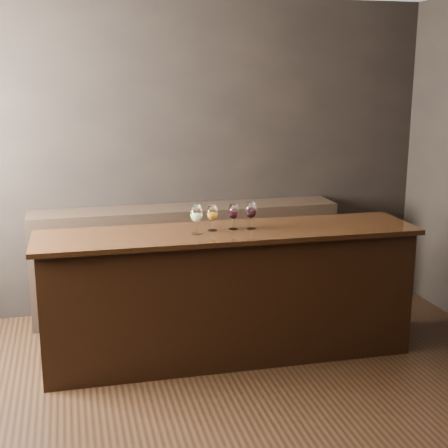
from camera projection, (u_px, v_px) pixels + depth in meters
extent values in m
plane|color=black|center=(219.00, 432.00, 3.81)|extent=(5.00, 5.00, 0.00)
cube|color=black|center=(159.00, 158.00, 5.61)|extent=(5.00, 0.02, 2.80)
cube|color=black|center=(229.00, 296.00, 4.75)|extent=(2.77, 0.65, 0.97)
cube|color=black|center=(229.00, 233.00, 4.64)|extent=(2.86, 0.72, 0.04)
cube|color=black|center=(187.00, 260.00, 5.66)|extent=(2.74, 0.40, 0.98)
cylinder|color=white|center=(197.00, 233.00, 4.54)|extent=(0.08, 0.08, 0.00)
cylinder|color=white|center=(197.00, 228.00, 4.53)|extent=(0.01, 0.01, 0.08)
ellipsoid|color=white|center=(196.00, 214.00, 4.50)|extent=(0.09, 0.09, 0.13)
cylinder|color=white|center=(196.00, 206.00, 4.49)|extent=(0.07, 0.07, 0.01)
ellipsoid|color=#BFC872|center=(196.00, 217.00, 4.51)|extent=(0.07, 0.07, 0.06)
cylinder|color=white|center=(212.00, 230.00, 4.63)|extent=(0.07, 0.07, 0.00)
cylinder|color=white|center=(212.00, 225.00, 4.62)|extent=(0.01, 0.01, 0.07)
ellipsoid|color=white|center=(212.00, 213.00, 4.60)|extent=(0.08, 0.08, 0.11)
cylinder|color=white|center=(212.00, 206.00, 4.59)|extent=(0.06, 0.06, 0.01)
ellipsoid|color=#BD6B0F|center=(212.00, 215.00, 4.60)|extent=(0.06, 0.06, 0.05)
cylinder|color=white|center=(233.00, 229.00, 4.67)|extent=(0.07, 0.07, 0.00)
cylinder|color=white|center=(233.00, 224.00, 4.67)|extent=(0.01, 0.01, 0.07)
ellipsoid|color=white|center=(233.00, 212.00, 4.64)|extent=(0.08, 0.08, 0.11)
cylinder|color=white|center=(233.00, 205.00, 4.63)|extent=(0.06, 0.06, 0.01)
ellipsoid|color=black|center=(233.00, 214.00, 4.65)|extent=(0.06, 0.06, 0.05)
cylinder|color=white|center=(251.00, 228.00, 4.68)|extent=(0.07, 0.07, 0.00)
cylinder|color=white|center=(251.00, 223.00, 4.67)|extent=(0.01, 0.01, 0.08)
ellipsoid|color=white|center=(251.00, 210.00, 4.65)|extent=(0.09, 0.09, 0.12)
cylinder|color=white|center=(251.00, 203.00, 4.64)|extent=(0.06, 0.06, 0.01)
ellipsoid|color=black|center=(251.00, 213.00, 4.65)|extent=(0.07, 0.07, 0.06)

